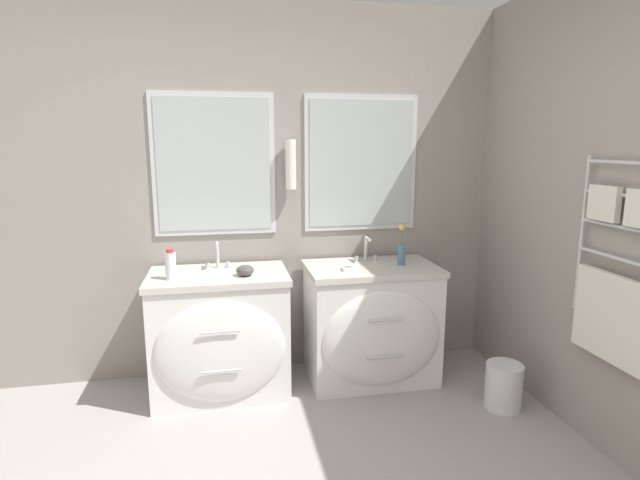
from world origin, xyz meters
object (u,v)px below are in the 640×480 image
object	(u,v)px
vanity_left	(220,333)
vanity_right	(372,322)
amenity_bowl	(245,270)
flower_vase	(401,249)
waste_bin	(504,385)
toiletry_bottle	(171,265)

from	to	relation	value
vanity_left	vanity_right	world-z (taller)	same
vanity_left	vanity_right	distance (m)	1.04
vanity_left	amenity_bowl	world-z (taller)	amenity_bowl
flower_vase	vanity_left	bearing A→B (deg)	-178.90
vanity_right	waste_bin	xyz separation A→B (m)	(0.70, -0.54, -0.27)
amenity_bowl	vanity_left	bearing A→B (deg)	160.65
flower_vase	amenity_bowl	bearing A→B (deg)	-175.55
vanity_left	vanity_right	xyz separation A→B (m)	(1.04, 0.00, 0.00)
amenity_bowl	flower_vase	xyz separation A→B (m)	(1.08, 0.08, 0.08)
vanity_right	toiletry_bottle	size ratio (longest dim) A/B	4.66
toiletry_bottle	waste_bin	bearing A→B (deg)	-13.42
waste_bin	flower_vase	bearing A→B (deg)	131.23
toiletry_bottle	vanity_left	bearing A→B (deg)	11.43
vanity_right	toiletry_bottle	world-z (taller)	toiletry_bottle
vanity_right	waste_bin	bearing A→B (deg)	-37.53
vanity_right	waste_bin	world-z (taller)	vanity_right
vanity_right	flower_vase	xyz separation A→B (m)	(0.21, 0.02, 0.51)
amenity_bowl	waste_bin	distance (m)	1.79
amenity_bowl	flower_vase	size ratio (longest dim) A/B	0.39
toiletry_bottle	flower_vase	size ratio (longest dim) A/B	0.67
vanity_right	vanity_left	bearing A→B (deg)	180.00
toiletry_bottle	flower_vase	world-z (taller)	flower_vase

